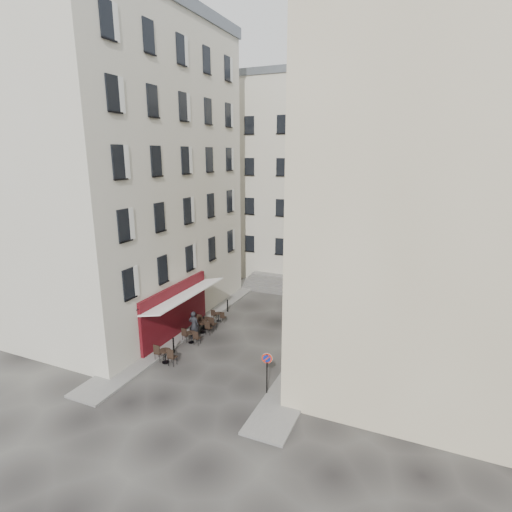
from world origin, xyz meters
The scene contains 18 objects.
ground centered at (0.00, 0.00, 0.00)m, with size 90.00×90.00×0.00m, color black.
sidewalk_left centered at (-4.50, 4.00, 0.06)m, with size 2.00×22.00×0.12m, color slate.
sidewalk_right centered at (4.50, 3.00, 0.06)m, with size 2.00×18.00×0.12m, color slate.
building_left centered at (-10.50, 3.00, 10.31)m, with size 12.20×16.20×20.60m.
building_right centered at (10.50, 3.50, 9.31)m, with size 12.20×14.20×18.60m.
building_back centered at (-1.00, 19.00, 9.31)m, with size 18.20×10.20×18.60m.
cafe_storefront centered at (-4.32, 1.00, 1.88)m, with size 1.74×7.30×3.50m.
stone_steps centered at (0.00, 12.57, 0.40)m, with size 9.00×3.15×0.80m.
bollard_near centered at (-3.25, -1.00, 0.53)m, with size 0.12×0.12×0.98m.
bollard_mid centered at (-3.25, 2.50, 0.53)m, with size 0.12×0.12×0.98m.
bollard_far centered at (-3.25, 6.00, 0.53)m, with size 0.12×0.12×0.98m.
no_parking_sign centered at (3.52, -2.83, 1.61)m, with size 0.51×0.16×2.27m.
bistro_table_a centered at (-2.94, -2.22, 0.51)m, with size 1.43×0.67×1.01m.
bistro_table_b centered at (-2.95, 0.50, 0.46)m, with size 1.29×0.60×0.91m.
bistro_table_c centered at (-3.03, 2.07, 0.47)m, with size 1.31×0.61×0.92m.
bistro_table_d centered at (-3.10, 2.64, 0.51)m, with size 1.42×0.66×1.00m.
bistro_table_e centered at (-3.00, 4.15, 0.41)m, with size 1.13×0.53×0.79m.
pedestrian centered at (-3.10, 1.05, 0.95)m, with size 0.69×0.45×1.90m, color black.
Camera 1 is at (9.99, -19.02, 11.60)m, focal length 28.00 mm.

